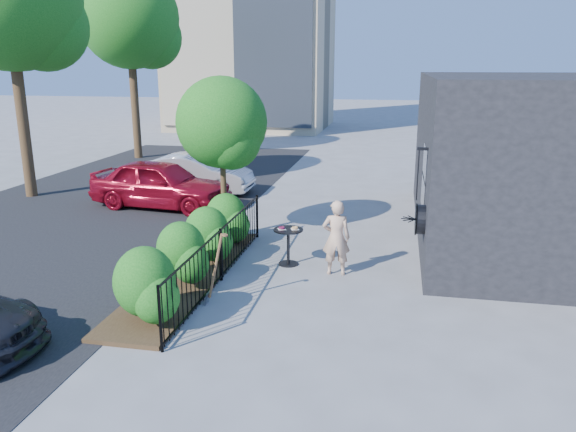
% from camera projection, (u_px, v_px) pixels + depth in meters
% --- Properties ---
extents(ground, '(120.00, 120.00, 0.00)m').
position_uv_depth(ground, '(294.00, 286.00, 11.15)').
color(ground, gray).
rests_on(ground, ground).
extents(shop_building, '(6.22, 9.00, 4.00)m').
position_uv_depth(shop_building, '(546.00, 158.00, 13.86)').
color(shop_building, black).
rests_on(shop_building, ground).
extents(fence, '(0.05, 6.05, 1.10)m').
position_uv_depth(fence, '(221.00, 254.00, 11.28)').
color(fence, black).
rests_on(fence, ground).
extents(planting_bed, '(1.30, 6.00, 0.08)m').
position_uv_depth(planting_bed, '(189.00, 276.00, 11.55)').
color(planting_bed, '#382616').
rests_on(planting_bed, ground).
extents(shrubs, '(1.10, 5.60, 1.24)m').
position_uv_depth(shrubs, '(194.00, 244.00, 11.45)').
color(shrubs, '#145B15').
rests_on(shrubs, ground).
extents(patio_tree, '(2.20, 2.20, 3.94)m').
position_uv_depth(patio_tree, '(224.00, 128.00, 13.45)').
color(patio_tree, '#3F2B19').
rests_on(patio_tree, ground).
extents(street, '(9.00, 30.00, 0.01)m').
position_uv_depth(street, '(62.00, 225.00, 15.29)').
color(street, black).
rests_on(street, ground).
extents(street_tree_near, '(4.40, 4.40, 8.28)m').
position_uv_depth(street_tree_near, '(10.00, 7.00, 17.08)').
color(street_tree_near, '#3F2B19').
rests_on(street_tree_near, ground).
extents(street_tree_far, '(4.40, 4.40, 8.28)m').
position_uv_depth(street_tree_far, '(130.00, 25.00, 24.65)').
color(street_tree_far, '#3F2B19').
rests_on(street_tree_far, ground).
extents(cafe_table, '(0.64, 0.64, 0.86)m').
position_uv_depth(cafe_table, '(288.00, 240.00, 12.18)').
color(cafe_table, black).
rests_on(cafe_table, ground).
extents(woman, '(0.62, 0.44, 1.59)m').
position_uv_depth(woman, '(336.00, 238.00, 11.57)').
color(woman, '#D6AA8A').
rests_on(woman, ground).
extents(shovel, '(0.47, 0.18, 1.40)m').
position_uv_depth(shovel, '(214.00, 273.00, 10.12)').
color(shovel, brown).
rests_on(shovel, ground).
extents(car_red, '(4.48, 2.23, 1.47)m').
position_uv_depth(car_red, '(161.00, 184.00, 17.04)').
color(car_red, maroon).
rests_on(car_red, ground).
extents(car_silver, '(3.98, 1.45, 1.30)m').
position_uv_depth(car_silver, '(195.00, 174.00, 19.03)').
color(car_silver, '#ADADB2').
rests_on(car_silver, ground).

